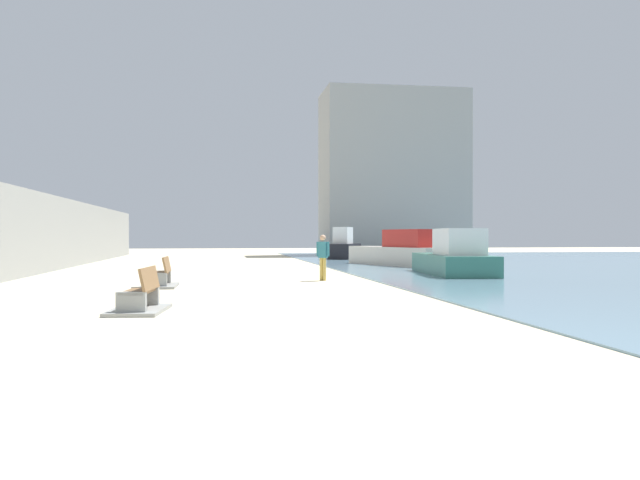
{
  "coord_description": "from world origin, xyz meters",
  "views": [
    {
      "loc": [
        0.31,
        -10.1,
        1.66
      ],
      "look_at": [
        3.79,
        12.34,
        1.51
      ],
      "focal_mm": 37.87,
      "sensor_mm": 36.0,
      "label": 1
    }
  ],
  "objects_px": {
    "boat_distant": "(399,252)",
    "boat_far_left": "(345,247)",
    "person_walking": "(323,254)",
    "boat_far_right": "(455,258)",
    "bench_far": "(160,280)",
    "bench_near": "(140,301)"
  },
  "relations": [
    {
      "from": "boat_distant",
      "to": "boat_far_left",
      "type": "bearing_deg",
      "value": 93.83
    },
    {
      "from": "boat_distant",
      "to": "person_walking",
      "type": "bearing_deg",
      "value": -118.43
    },
    {
      "from": "boat_far_right",
      "to": "bench_far",
      "type": "bearing_deg",
      "value": -158.0
    },
    {
      "from": "boat_distant",
      "to": "boat_far_right",
      "type": "relative_size",
      "value": 1.17
    },
    {
      "from": "bench_far",
      "to": "boat_distant",
      "type": "bearing_deg",
      "value": 48.58
    },
    {
      "from": "bench_far",
      "to": "boat_distant",
      "type": "xyz_separation_m",
      "value": [
        11.54,
        13.08,
        0.53
      ]
    },
    {
      "from": "bench_far",
      "to": "person_walking",
      "type": "distance_m",
      "value": 6.14
    },
    {
      "from": "boat_distant",
      "to": "bench_far",
      "type": "bearing_deg",
      "value": -131.42
    },
    {
      "from": "person_walking",
      "to": "bench_far",
      "type": "bearing_deg",
      "value": -158.51
    },
    {
      "from": "bench_near",
      "to": "bench_far",
      "type": "distance_m",
      "value": 7.19
    },
    {
      "from": "bench_far",
      "to": "boat_far_left",
      "type": "xyz_separation_m",
      "value": [
        10.77,
        24.54,
        0.61
      ]
    },
    {
      "from": "boat_far_left",
      "to": "boat_distant",
      "type": "xyz_separation_m",
      "value": [
        0.77,
        -11.46,
        -0.09
      ]
    },
    {
      "from": "bench_near",
      "to": "boat_distant",
      "type": "relative_size",
      "value": 0.28
    },
    {
      "from": "bench_near",
      "to": "boat_distant",
      "type": "distance_m",
      "value": 23.27
    },
    {
      "from": "bench_far",
      "to": "bench_near",
      "type": "bearing_deg",
      "value": -88.9
    },
    {
      "from": "boat_far_right",
      "to": "boat_distant",
      "type": "bearing_deg",
      "value": 90.63
    },
    {
      "from": "bench_far",
      "to": "boat_distant",
      "type": "relative_size",
      "value": 0.27
    },
    {
      "from": "bench_far",
      "to": "boat_far_left",
      "type": "bearing_deg",
      "value": 66.3
    },
    {
      "from": "bench_near",
      "to": "boat_distant",
      "type": "bearing_deg",
      "value": 60.64
    },
    {
      "from": "bench_near",
      "to": "boat_distant",
      "type": "xyz_separation_m",
      "value": [
        11.4,
        20.27,
        0.53
      ]
    },
    {
      "from": "person_walking",
      "to": "boat_distant",
      "type": "relative_size",
      "value": 0.22
    },
    {
      "from": "person_walking",
      "to": "boat_far_right",
      "type": "bearing_deg",
      "value": 22.48
    }
  ]
}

